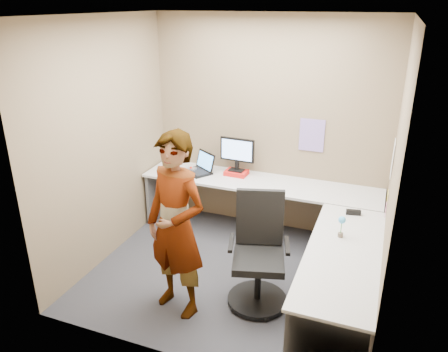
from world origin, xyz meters
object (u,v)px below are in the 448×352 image
at_px(desk, 282,218).
at_px(office_chair, 258,260).
at_px(monitor, 237,152).
at_px(person, 176,226).

xyz_separation_m(desk, office_chair, (-0.05, -0.70, -0.13)).
xyz_separation_m(desk, monitor, (-0.78, 0.72, 0.45)).
bearing_deg(office_chair, person, -166.13).
bearing_deg(person, monitor, 107.41).
relative_size(monitor, office_chair, 0.40).
bearing_deg(person, office_chair, 45.67).
height_order(desk, office_chair, office_chair).
relative_size(monitor, person, 0.25).
bearing_deg(person, desk, 72.02).
bearing_deg(monitor, office_chair, -60.21).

